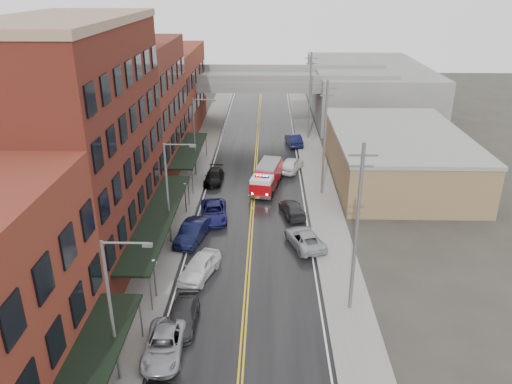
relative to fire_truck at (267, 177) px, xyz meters
name	(u,v)px	position (x,y,z in m)	size (l,w,h in m)	color
road	(252,214)	(-1.36, -6.33, -1.39)	(11.00, 160.00, 0.02)	black
sidewalk_left	(177,212)	(-8.66, -6.33, -1.33)	(3.00, 160.00, 0.15)	slate
sidewalk_right	(328,214)	(5.94, -6.33, -1.33)	(3.00, 160.00, 0.15)	slate
curb_left	(194,212)	(-7.01, -6.33, -1.33)	(0.30, 160.00, 0.15)	gray
curb_right	(310,214)	(4.29, -6.33, -1.33)	(0.30, 160.00, 0.15)	gray
brick_building_b	(78,147)	(-14.66, -13.33, 7.60)	(9.00, 20.00, 18.00)	#582017
brick_building_c	(135,111)	(-14.66, 4.17, 6.10)	(9.00, 15.00, 15.00)	#5B231B
brick_building_far	(166,91)	(-14.66, 21.67, 4.60)	(9.00, 20.00, 12.00)	maroon
tan_building	(396,157)	(14.64, 3.67, 1.10)	(14.00, 22.00, 5.00)	olive
right_far_block	(367,89)	(16.64, 33.67, 2.60)	(18.00, 30.00, 8.00)	slate
awning_1	(158,217)	(-8.86, -13.33, 1.59)	(2.60, 18.00, 3.09)	black
awning_2	(190,150)	(-8.85, 4.17, 1.58)	(2.60, 13.00, 3.09)	black
globe_lamp_1	(154,270)	(-7.76, -20.33, 0.91)	(0.44, 0.44, 3.12)	#59595B
globe_lamp_2	(185,191)	(-7.76, -6.33, 0.91)	(0.44, 0.44, 3.12)	#59595B
street_lamp_0	(115,305)	(-7.91, -28.33, 3.78)	(2.64, 0.22, 9.00)	#59595B
street_lamp_1	(170,188)	(-7.91, -12.33, 3.78)	(2.64, 0.22, 9.00)	#59595B
street_lamp_2	(196,132)	(-7.91, 3.67, 3.78)	(2.64, 0.22, 9.00)	#59595B
utility_pole_0	(357,228)	(5.84, -21.33, 4.90)	(1.80, 0.24, 12.00)	#59595B
utility_pole_1	(325,137)	(5.84, -1.33, 4.90)	(1.80, 0.24, 12.00)	#59595B
utility_pole_2	(310,94)	(5.84, 18.67, 4.90)	(1.80, 0.24, 12.00)	#59595B
overpass	(259,86)	(-1.36, 25.67, 4.58)	(40.00, 10.00, 7.50)	slate
fire_truck	(267,177)	(0.00, 0.00, 0.00)	(3.93, 7.40, 2.59)	#A7070C
parked_car_left_2	(164,345)	(-6.06, -26.13, -0.71)	(2.29, 4.96, 1.38)	#95969C
parked_car_left_3	(183,317)	(-5.38, -23.33, -0.74)	(1.87, 4.60, 1.33)	#28292B
parked_car_left_4	(199,267)	(-5.03, -17.42, -0.59)	(1.92, 4.78, 1.63)	white
parked_car_left_5	(192,232)	(-6.36, -11.85, -0.57)	(1.77, 5.06, 1.67)	black
parked_car_left_6	(214,212)	(-4.96, -7.53, -0.67)	(2.44, 5.29, 1.47)	#14154D
parked_car_left_7	(214,177)	(-5.88, 1.74, -0.73)	(1.90, 4.67, 1.36)	black
parked_car_right_0	(305,238)	(3.29, -12.53, -0.70)	(2.33, 5.05, 1.40)	#9B9FA3
parked_car_right_1	(292,209)	(2.50, -6.53, -0.74)	(1.87, 4.59, 1.33)	#28282B
parked_car_right_2	(292,164)	(2.93, 5.49, -0.58)	(1.94, 4.83, 1.65)	white
parked_car_right_3	(294,140)	(3.64, 15.40, -0.61)	(1.68, 4.83, 1.59)	black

